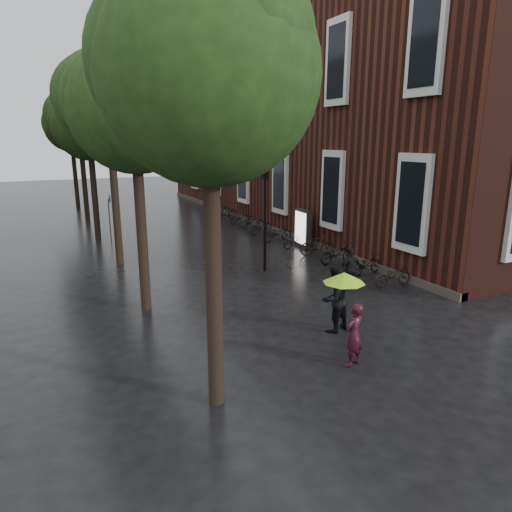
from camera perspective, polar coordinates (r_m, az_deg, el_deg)
ground at (r=11.13m, az=17.38°, el=-14.66°), size 120.00×120.00×0.00m
brick_building at (r=31.61m, az=7.85°, el=15.57°), size 10.20×33.20×12.00m
street_trees at (r=23.05m, az=-19.29°, el=16.26°), size 4.33×34.03×8.91m
person_burgundy at (r=11.20m, az=12.15°, el=-9.60°), size 0.67×0.54×1.58m
person_black at (r=12.99m, az=9.77°, el=-5.30°), size 1.07×0.92×1.91m
lime_umbrella at (r=11.65m, az=10.95°, el=-2.67°), size 1.08×1.08×1.59m
pedestrian_walking at (r=16.63m, az=11.69°, el=-1.60°), size 0.92×0.39×1.57m
parked_bicycles at (r=24.40m, az=3.01°, el=2.95°), size 2.08×18.13×1.03m
ad_lightbox at (r=22.86m, az=5.85°, el=3.44°), size 0.29×1.27×1.91m
lamp_post at (r=18.34m, az=1.12°, el=5.61°), size 0.21×0.21×4.08m
cycle_sign at (r=25.78m, az=-17.83°, el=5.50°), size 0.13×0.44×2.41m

